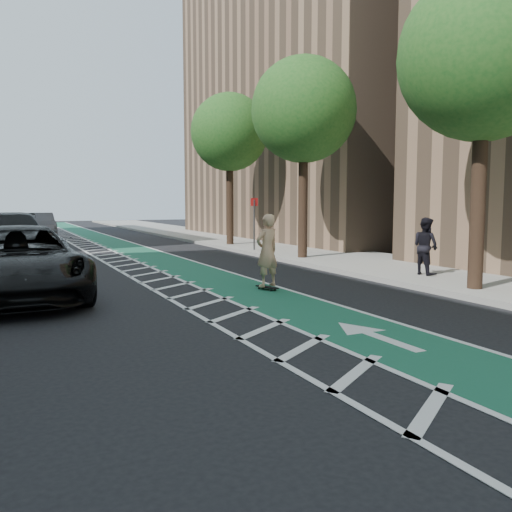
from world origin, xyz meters
TOP-DOWN VIEW (x-y plane):
  - ground at (0.00, 0.00)m, footprint 120.00×120.00m
  - bike_lane at (3.00, 10.00)m, footprint 2.00×90.00m
  - buffer_strip at (1.50, 10.00)m, footprint 1.40×90.00m
  - sidewalk_right at (9.50, 10.00)m, footprint 5.00×90.00m
  - curb_right at (7.05, 10.00)m, footprint 0.12×90.00m
  - building_right_far at (17.50, 20.00)m, footprint 14.00×22.00m
  - tree_r_b at (7.90, 0.00)m, footprint 4.20×4.20m
  - tree_r_c at (7.90, 8.00)m, footprint 4.20×4.20m
  - tree_r_d at (7.90, 16.00)m, footprint 4.20×4.20m
  - sign_post at (7.60, 12.00)m, footprint 0.35×0.08m
  - skateboard at (3.50, 2.50)m, footprint 0.37×0.73m
  - skateboarder at (3.50, 2.50)m, footprint 0.78×0.61m
  - suv_near at (-2.40, 3.89)m, footprint 2.97×6.29m
  - suv_far at (-2.40, 12.95)m, footprint 2.71×6.55m
  - car_grey at (-0.33, 28.75)m, footprint 1.82×4.87m
  - pedestrian at (8.60, 2.23)m, footprint 0.68×0.85m
  - barrel_b at (-1.80, 10.94)m, footprint 0.67×0.67m

SIDE VIEW (x-z plane):
  - ground at x=0.00m, z-range 0.00..0.00m
  - buffer_strip at x=1.50m, z-range 0.00..0.01m
  - bike_lane at x=3.00m, z-range 0.00..0.01m
  - sidewalk_right at x=9.50m, z-range 0.00..0.15m
  - skateboard at x=3.50m, z-range 0.03..0.12m
  - curb_right at x=7.05m, z-range 0.00..0.16m
  - barrel_b at x=-1.80m, z-range -0.03..0.89m
  - car_grey at x=-0.33m, z-range 0.00..1.59m
  - suv_near at x=-2.40m, z-range 0.00..1.73m
  - suv_far at x=-2.40m, z-range 0.00..1.89m
  - pedestrian at x=8.60m, z-range 0.15..1.84m
  - skateboarder at x=3.50m, z-range 0.10..1.99m
  - sign_post at x=7.60m, z-range 0.11..2.59m
  - tree_r_b at x=7.90m, z-range 1.82..9.72m
  - tree_r_c at x=7.90m, z-range 1.82..9.72m
  - tree_r_d at x=7.90m, z-range 1.82..9.72m
  - building_right_far at x=17.50m, z-range 0.00..19.00m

